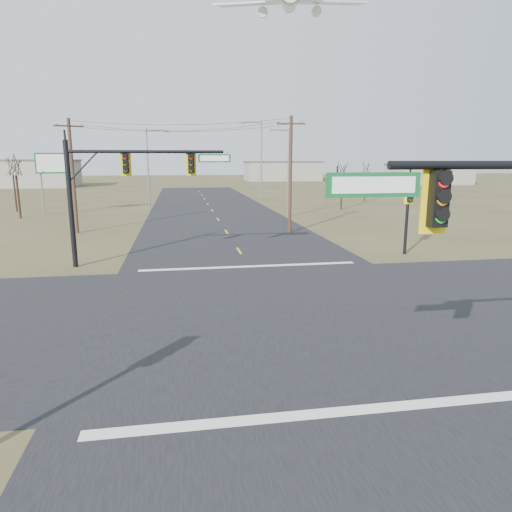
{
  "coord_description": "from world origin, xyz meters",
  "views": [
    {
      "loc": [
        -3.71,
        -16.73,
        5.83
      ],
      "look_at": [
        -0.73,
        1.0,
        2.0
      ],
      "focal_mm": 32.0,
      "sensor_mm": 36.0,
      "label": 1
    }
  ],
  "objects": [
    {
      "name": "ground",
      "position": [
        0.0,
        0.0,
        0.0
      ],
      "size": [
        320.0,
        320.0,
        0.0
      ],
      "primitive_type": "plane",
      "color": "brown",
      "rests_on": "ground"
    },
    {
      "name": "road_ew",
      "position": [
        0.0,
        0.0,
        0.01
      ],
      "size": [
        160.0,
        14.0,
        0.02
      ],
      "primitive_type": "cube",
      "color": "black",
      "rests_on": "ground"
    },
    {
      "name": "road_ns",
      "position": [
        0.0,
        0.0,
        0.01
      ],
      "size": [
        14.0,
        160.0,
        0.02
      ],
      "primitive_type": "cube",
      "color": "black",
      "rests_on": "ground"
    },
    {
      "name": "stop_bar_near",
      "position": [
        0.0,
        -7.5,
        0.03
      ],
      "size": [
        12.0,
        0.4,
        0.01
      ],
      "primitive_type": "cube",
      "color": "silver",
      "rests_on": "road_ns"
    },
    {
      "name": "stop_bar_far",
      "position": [
        0.0,
        7.5,
        0.03
      ],
      "size": [
        12.0,
        0.4,
        0.01
      ],
      "primitive_type": "cube",
      "color": "silver",
      "rests_on": "road_ns"
    },
    {
      "name": "mast_arm_far",
      "position": [
        -6.46,
        9.16,
        4.95
      ],
      "size": [
        8.84,
        0.48,
        6.83
      ],
      "rotation": [
        0.0,
        0.0,
        0.16
      ],
      "color": "black",
      "rests_on": "ground"
    },
    {
      "name": "pedestal_signal_ne",
      "position": [
        10.12,
        9.2,
        3.29
      ],
      "size": [
        0.66,
        0.57,
        4.52
      ],
      "rotation": [
        0.0,
        0.0,
        -0.31
      ],
      "color": "black",
      "rests_on": "ground"
    },
    {
      "name": "utility_pole_near",
      "position": [
        5.03,
        18.9,
        4.75
      ],
      "size": [
        2.23,
        0.26,
        9.12
      ],
      "rotation": [
        0.0,
        0.0,
        -0.05
      ],
      "color": "#472C1E",
      "rests_on": "ground"
    },
    {
      "name": "utility_pole_far",
      "position": [
        -11.92,
        21.61,
        4.66
      ],
      "size": [
        2.07,
        0.93,
        8.94
      ],
      "rotation": [
        0.0,
        0.0,
        0.39
      ],
      "color": "#472C1E",
      "rests_on": "ground"
    },
    {
      "name": "highway_sign",
      "position": [
        -16.84,
        35.53,
        4.56
      ],
      "size": [
        3.42,
        0.74,
        6.5
      ],
      "rotation": [
        0.0,
        0.0,
        0.19
      ],
      "color": "gray",
      "rests_on": "ground"
    },
    {
      "name": "streetlight_a",
      "position": [
        7.07,
        28.82,
        4.97
      ],
      "size": [
        2.48,
        0.37,
        8.86
      ],
      "rotation": [
        0.0,
        0.0,
        -0.33
      ],
      "color": "gray",
      "rests_on": "ground"
    },
    {
      "name": "streetlight_b",
      "position": [
        8.25,
        51.14,
        6.33
      ],
      "size": [
        3.14,
        0.33,
        11.27
      ],
      "rotation": [
        0.0,
        0.0,
        -0.08
      ],
      "color": "gray",
      "rests_on": "ground"
    },
    {
      "name": "streetlight_c",
      "position": [
        -6.86,
        36.84,
        5.16
      ],
      "size": [
        2.55,
        0.23,
        9.2
      ],
      "rotation": [
        0.0,
        0.0,
        -0.0
      ],
      "color": "gray",
      "rests_on": "ground"
    },
    {
      "name": "bare_tree_a",
      "position": [
        -19.55,
        32.29,
        5.3
      ],
      "size": [
        3.05,
        3.05,
        6.7
      ],
      "rotation": [
        0.0,
        0.0,
        -0.12
      ],
      "color": "black",
      "rests_on": "ground"
    },
    {
      "name": "bare_tree_b",
      "position": [
        -21.99,
        38.87,
        5.05
      ],
      "size": [
        3.08,
        3.08,
        6.32
      ],
      "rotation": [
        0.0,
        0.0,
        0.29
      ],
      "color": "black",
      "rests_on": "ground"
    },
    {
      "name": "bare_tree_c",
      "position": [
        15.21,
        34.96,
        4.66
      ],
      "size": [
        3.09,
        3.09,
        5.94
      ],
      "rotation": [
        0.0,
        0.0,
        0.27
      ],
      "color": "black",
      "rests_on": "ground"
    },
    {
      "name": "bare_tree_d",
      "position": [
        22.01,
        44.22,
        4.75
      ],
      "size": [
        2.77,
        2.77,
        5.9
      ],
      "rotation": [
        0.0,
        0.0,
        -0.28
      ],
      "color": "black",
      "rests_on": "ground"
    },
    {
      "name": "warehouse_left",
      "position": [
        -40.0,
        90.0,
        2.75
      ],
      "size": [
        28.0,
        14.0,
        5.5
      ],
      "primitive_type": "cube",
      "color": "gray",
      "rests_on": "ground"
    },
    {
      "name": "warehouse_mid",
      "position": [
        25.0,
        110.0,
        2.5
      ],
      "size": [
        20.0,
        12.0,
        5.0
      ],
      "primitive_type": "cube",
      "color": "gray",
      "rests_on": "ground"
    },
    {
      "name": "warehouse_right",
      "position": [
        55.0,
        85.0,
        2.25
      ],
      "size": [
        18.0,
        10.0,
        4.5
      ],
      "primitive_type": "cube",
      "color": "gray",
      "rests_on": "ground"
    },
    {
      "name": "jet_airliner",
      "position": [
        18.19,
        75.14,
        35.25
      ],
      "size": [
        22.08,
        22.91,
        11.95
      ],
      "rotation": [
        0.0,
        -0.2,
        1.36
      ],
      "color": "white"
    }
  ]
}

